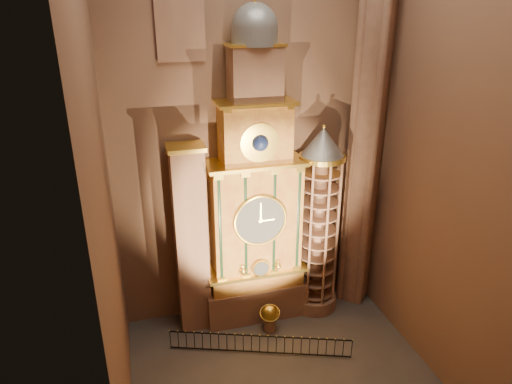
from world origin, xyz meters
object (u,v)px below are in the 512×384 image
object	(u,v)px
portrait_tower	(191,240)
iron_railing	(260,344)
stair_turret	(318,224)
astronomical_clock	(255,206)
celestial_globe	(270,316)

from	to	relation	value
portrait_tower	iron_railing	world-z (taller)	portrait_tower
portrait_tower	stair_turret	world-z (taller)	stair_turret
astronomical_clock	stair_turret	size ratio (longest dim) A/B	1.55
iron_railing	celestial_globe	bearing A→B (deg)	57.18
stair_turret	celestial_globe	bearing A→B (deg)	-155.41
stair_turret	celestial_globe	xyz separation A→B (m)	(-3.17, -1.45, -4.32)
celestial_globe	iron_railing	size ratio (longest dim) A/B	0.18
astronomical_clock	celestial_globe	bearing A→B (deg)	-78.98
astronomical_clock	portrait_tower	world-z (taller)	astronomical_clock
portrait_tower	iron_railing	size ratio (longest dim) A/B	1.19
astronomical_clock	celestial_globe	world-z (taller)	astronomical_clock
portrait_tower	iron_railing	xyz separation A→B (m)	(2.72, -3.30, -4.57)
portrait_tower	iron_railing	distance (m)	6.26
stair_turret	iron_railing	distance (m)	6.97
astronomical_clock	stair_turret	distance (m)	3.78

